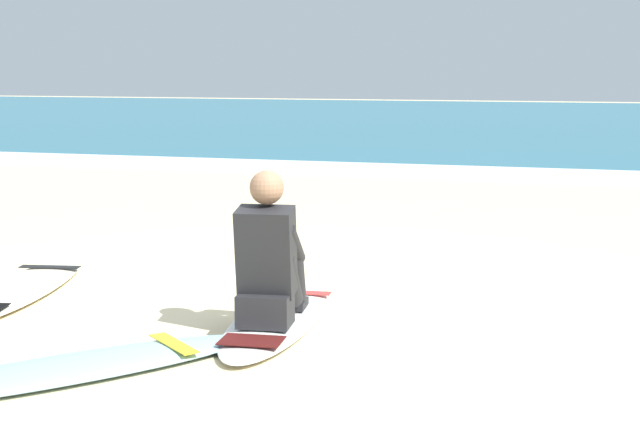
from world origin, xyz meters
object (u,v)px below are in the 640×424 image
(surfboard_main, at_px, (278,318))
(surfboard_spare_near, at_px, (19,289))
(surfboard_spare_far, at_px, (65,369))
(surfer_seated, at_px, (269,264))

(surfboard_main, distance_m, surfboard_spare_near, 2.09)
(surfboard_main, height_order, surfboard_spare_far, same)
(surfer_seated, relative_size, surfboard_spare_near, 0.43)
(surfer_seated, bearing_deg, surfboard_main, 94.81)
(surfboard_main, relative_size, surfboard_spare_near, 0.94)
(surfer_seated, xyz_separation_m, surfboard_spare_near, (-2.10, 0.43, -0.40))
(surfboard_main, relative_size, surfer_seated, 2.20)
(surfer_seated, height_order, surfboard_spare_far, surfer_seated)
(surfboard_main, height_order, surfboard_spare_near, same)
(surfboard_main, bearing_deg, surfboard_spare_far, -119.22)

